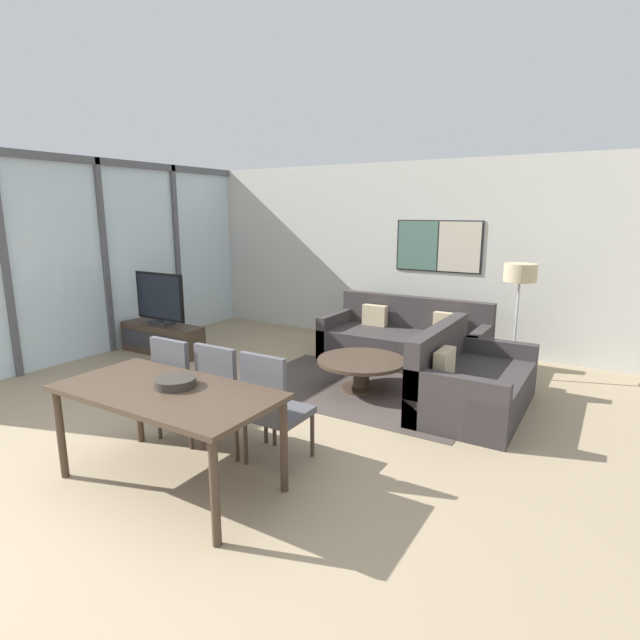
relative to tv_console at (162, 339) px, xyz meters
name	(u,v)px	position (x,y,z in m)	size (l,w,h in m)	color
ground_plane	(86,511)	(2.66, -3.06, -0.22)	(24.00, 24.00, 0.00)	#9E896B
wall_back	(399,254)	(2.67, 2.48, 1.19)	(7.90, 0.09, 2.80)	silver
window_wall_left	(103,248)	(-0.79, -0.29, 1.31)	(0.07, 5.54, 2.80)	silver
area_rug	(361,389)	(3.21, 0.13, -0.21)	(2.70, 1.77, 0.01)	#473D38
tv_console	(162,339)	(0.00, 0.00, 0.00)	(1.35, 0.41, 0.44)	#423326
television	(160,299)	(0.00, 0.00, 0.59)	(0.93, 0.20, 0.76)	#2D2D33
sofa_main	(405,342)	(3.21, 1.50, 0.06)	(2.23, 0.97, 0.87)	#383333
sofa_side	(466,384)	(4.42, 0.20, 0.06)	(0.97, 1.65, 0.87)	#383333
coffee_table	(361,367)	(3.21, 0.13, 0.06)	(1.04, 1.04, 0.37)	#423326
dining_table	(167,399)	(2.89, -2.49, 0.47)	(1.73, 0.86, 0.77)	#423326
dining_chair_left	(182,384)	(2.39, -1.88, 0.31)	(0.46, 0.46, 0.97)	#4C4C51
dining_chair_centre	(226,393)	(2.89, -1.84, 0.31)	(0.46, 0.46, 0.97)	#4C4C51
dining_chair_right	(272,404)	(3.39, -1.84, 0.31)	(0.46, 0.46, 0.97)	#4C4C51
fruit_bowl	(175,382)	(2.90, -2.41, 0.59)	(0.31, 0.31, 0.07)	#332D28
floor_lamp	(520,280)	(4.64, 1.52, 1.02)	(0.39, 0.39, 1.44)	#2D2D33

